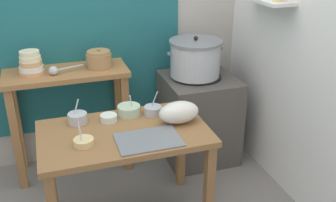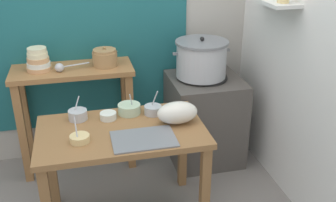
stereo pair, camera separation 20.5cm
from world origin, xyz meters
name	(u,v)px [view 1 (the left image)]	position (x,y,z in m)	size (l,w,h in m)	color
wall_back	(93,10)	(0.08, 1.10, 1.30)	(4.40, 0.12, 2.60)	#B2ADA3
wall_right	(295,23)	(1.40, 0.20, 1.30)	(0.30, 3.20, 2.60)	white
prep_table	(125,146)	(0.09, 0.05, 0.61)	(1.10, 0.66, 0.72)	olive
back_shelf_table	(69,97)	(-0.20, 0.83, 0.68)	(0.96, 0.40, 0.90)	#9E6B3D
stove_block	(198,117)	(0.89, 0.70, 0.38)	(0.60, 0.61, 0.78)	#4C4742
steamer_pot	(195,58)	(0.85, 0.72, 0.93)	(0.49, 0.44, 0.34)	#B7BABF
clay_pot	(99,59)	(0.07, 0.83, 0.97)	(0.20, 0.20, 0.16)	#A37A4C
bowl_stack_enamel	(31,64)	(-0.45, 0.84, 0.98)	(0.19, 0.19, 0.18)	tan
ladle	(55,70)	(-0.28, 0.77, 0.94)	(0.27, 0.11, 0.07)	#B7BABF
serving_tray	(148,140)	(0.21, -0.12, 0.72)	(0.40, 0.28, 0.01)	slate
plastic_bag	(179,112)	(0.47, 0.06, 0.80)	(0.28, 0.17, 0.15)	silver
prep_bowl_0	(109,118)	(0.02, 0.22, 0.75)	(0.11, 0.11, 0.05)	silver
prep_bowl_1	(84,142)	(-0.18, -0.05, 0.75)	(0.12, 0.12, 0.16)	#E5C684
prep_bowl_2	(129,110)	(0.17, 0.27, 0.76)	(0.16, 0.16, 0.16)	#B7D1AD
prep_bowl_3	(78,118)	(-0.18, 0.26, 0.76)	(0.13, 0.13, 0.16)	#B7BABF
prep_bowl_4	(153,110)	(0.34, 0.23, 0.75)	(0.12, 0.12, 0.17)	#B7BABF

